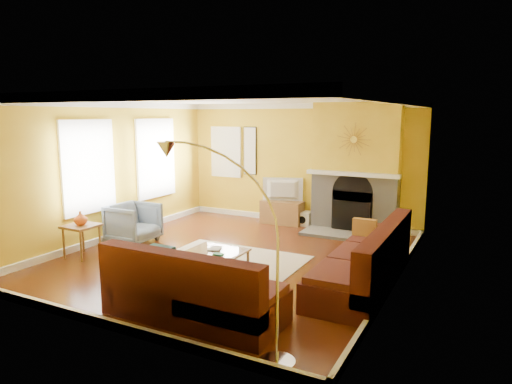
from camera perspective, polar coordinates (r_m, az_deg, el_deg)
The scene contains 27 objects.
floor at distance 8.00m, azimuth -2.90°, elevation -8.24°, with size 5.50×6.00×0.02m, color #602B14.
ceiling at distance 7.62m, azimuth -3.07°, elevation 11.62°, with size 5.50×6.00×0.02m, color white.
wall_back at distance 10.38m, azimuth 5.45°, elevation 3.54°, with size 5.50×0.02×2.70m, color gold.
wall_front at distance 5.36m, azimuth -19.48°, elevation -2.71°, with size 5.50×0.02×2.70m, color gold.
wall_left at distance 9.39m, azimuth -17.70°, elevation 2.48°, with size 0.02×6.00×2.70m, color gold.
wall_right at distance 6.75m, azimuth 17.69°, elevation -0.15°, with size 0.02×6.00×2.70m, color gold.
baseboard at distance 7.98m, azimuth -2.90°, elevation -7.76°, with size 5.50×6.00×0.12m, color white, non-canonical shape.
crown_molding at distance 7.62m, azimuth -3.07°, elevation 11.09°, with size 5.50×6.00×0.12m, color white, non-canonical shape.
window_left_near at distance 10.30m, azimuth -12.47°, elevation 4.15°, with size 0.06×1.22×1.72m, color white.
window_left_far at distance 8.93m, azimuth -20.29°, elevation 2.97°, with size 0.06×1.22×1.72m, color white.
window_back at distance 11.17m, azimuth -3.74°, elevation 5.02°, with size 0.82×0.06×1.22m, color white.
wall_art at distance 10.85m, azimuth -0.77°, elevation 5.17°, with size 0.34×0.04×1.14m, color white.
fireplace at distance 9.76m, azimuth 12.36°, elevation 2.97°, with size 1.80×0.40×2.70m, color gray, non-canonical shape.
mantel at distance 9.54m, azimuth 11.96°, elevation 2.23°, with size 1.92×0.22×0.08m, color white.
hearth at distance 9.48m, azimuth 11.20°, elevation -5.31°, with size 1.80×0.70×0.06m, color gray.
sunburst at distance 9.49m, azimuth 12.12°, elevation 6.44°, with size 0.70×0.04×0.70m, color olive, non-canonical shape.
rug at distance 7.78m, azimuth -3.45°, elevation -8.64°, with size 2.40×1.80×0.02m, color beige.
sectional_sofa at distance 6.68m, azimuth 2.84°, elevation -7.74°, with size 3.07×3.87×0.90m, color #471916, non-canonical shape.
coffee_table at distance 7.21m, azimuth -5.36°, elevation -8.75°, with size 0.89×0.89×0.35m, color white, non-canonical shape.
media_console at distance 10.36m, azimuth 3.29°, elevation -2.55°, with size 0.95×0.43×0.52m, color olive.
tv at distance 10.27m, azimuth 3.32°, elevation 0.30°, with size 0.91×0.12×0.52m, color black.
subwoofer at distance 10.26m, azimuth 6.11°, elevation -3.31°, with size 0.31×0.31×0.31m, color white.
armchair at distance 9.13m, azimuth -15.04°, elevation -3.77°, with size 0.81×0.83×0.76m, color slate.
side_table at distance 8.49m, azimuth -20.92°, elevation -5.74°, with size 0.52×0.52×0.57m, color olive, non-canonical shape.
vase at distance 8.40m, azimuth -21.08°, elevation -3.06°, with size 0.23×0.23×0.24m, color #D8591E.
book at distance 7.29m, azimuth -5.89°, elevation -7.00°, with size 0.19×0.26×0.03m, color white.
arc_lamp at distance 4.62m, azimuth -3.95°, elevation -7.53°, with size 1.37×0.36×2.16m, color silver, non-canonical shape.
Camera 1 is at (3.85, -6.57, 2.44)m, focal length 32.00 mm.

